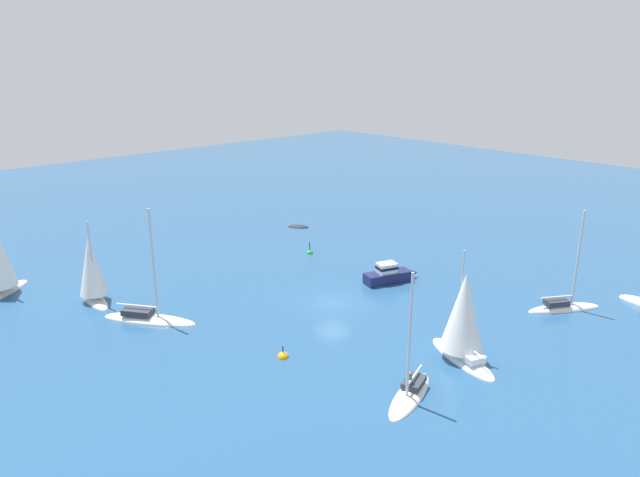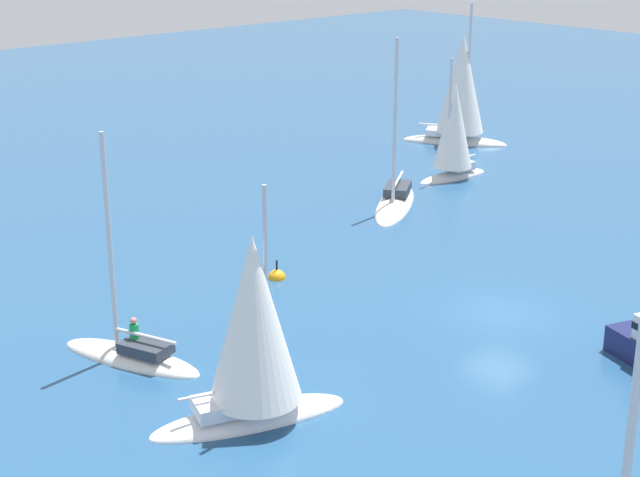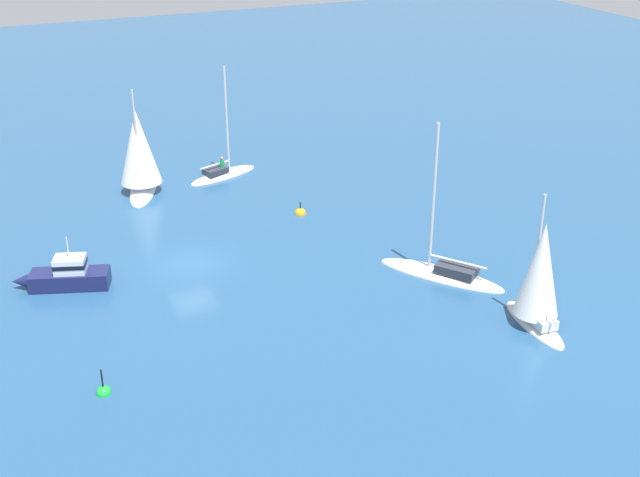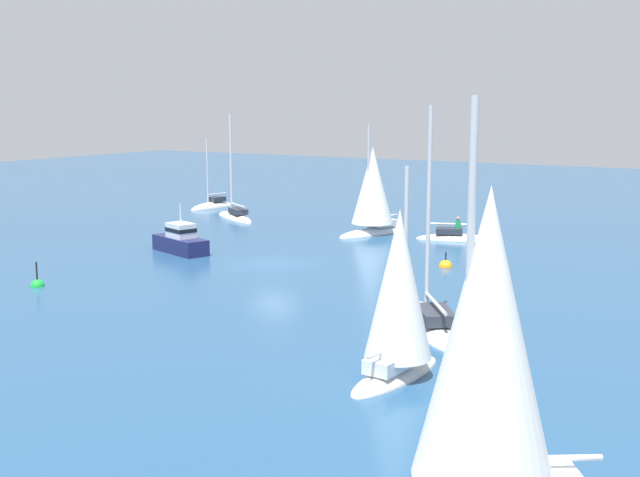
{
  "view_description": "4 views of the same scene",
  "coord_description": "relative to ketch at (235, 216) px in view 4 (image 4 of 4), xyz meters",
  "views": [
    {
      "loc": [
        -30.36,
        -31.41,
        19.28
      ],
      "look_at": [
        4.63,
        6.56,
        2.99
      ],
      "focal_mm": 32.94,
      "sensor_mm": 36.0,
      "label": 1
    },
    {
      "loc": [
        20.98,
        -28.46,
        15.01
      ],
      "look_at": [
        -4.99,
        -4.92,
        2.87
      ],
      "focal_mm": 54.66,
      "sensor_mm": 36.0,
      "label": 2
    },
    {
      "loc": [
        10.0,
        41.09,
        21.34
      ],
      "look_at": [
        -6.4,
        3.97,
        2.11
      ],
      "focal_mm": 45.54,
      "sensor_mm": 36.0,
      "label": 3
    },
    {
      "loc": [
        -24.68,
        36.4,
        8.87
      ],
      "look_at": [
        0.4,
        -5.73,
        0.57
      ],
      "focal_mm": 45.0,
      "sensor_mm": 36.0,
      "label": 4
    }
  ],
  "objects": [
    {
      "name": "ground_plane",
      "position": [
        -12.57,
        13.23,
        -0.19
      ],
      "size": [
        160.0,
        160.0,
        0.0
      ],
      "primitive_type": "plane",
      "color": "navy"
    },
    {
      "name": "ketch",
      "position": [
        0.0,
        0.0,
        0.0
      ],
      "size": [
        5.89,
        4.37,
        8.52
      ],
      "rotation": [
        0.0,
        0.0,
        5.73
      ],
      "color": "silver",
      "rests_on": "ground"
    },
    {
      "name": "sloop",
      "position": [
        -18.57,
        0.42,
        -0.01
      ],
      "size": [
        5.87,
        3.37,
        8.41
      ],
      "rotation": [
        0.0,
        0.0,
        3.49
      ],
      "color": "silver",
      "rests_on": "ground"
    },
    {
      "name": "motor_cruiser",
      "position": [
        -5.61,
        13.19,
        0.5
      ],
      "size": [
        5.31,
        2.81,
        3.0
      ],
      "rotation": [
        0.0,
        0.0,
        5.96
      ],
      "color": "#191E4C",
      "rests_on": "ground"
    },
    {
      "name": "sailboat",
      "position": [
        -31.9,
        33.55,
        3.1
      ],
      "size": [
        6.75,
        5.27,
        9.5
      ],
      "rotation": [
        0.0,
        0.0,
        0.58
      ],
      "color": "silver",
      "rests_on": "ground"
    },
    {
      "name": "sloop_1",
      "position": [
        -25.05,
        20.4,
        -0.03
      ],
      "size": [
        5.72,
        7.07,
        9.21
      ],
      "rotation": [
        0.0,
        0.0,
        5.33
      ],
      "color": "silver",
      "rests_on": "ground"
    },
    {
      "name": "sailboat_1",
      "position": [
        -26.53,
        26.69,
        2.34
      ],
      "size": [
        2.42,
        5.03,
        7.25
      ],
      "rotation": [
        0.0,
        0.0,
        4.61
      ],
      "color": "silver",
      "rests_on": "ground"
    },
    {
      "name": "ketch_1",
      "position": [
        5.52,
        -4.2,
        -0.09
      ],
      "size": [
        2.06,
        4.71,
        6.46
      ],
      "rotation": [
        0.0,
        0.0,
        1.39
      ],
      "color": "silver",
      "rests_on": "ground"
    },
    {
      "name": "sailboat_2",
      "position": [
        -12.53,
        1.03,
        2.51
      ],
      "size": [
        3.72,
        6.51,
        7.84
      ],
      "rotation": [
        0.0,
        0.0,
        1.24
      ],
      "color": "white",
      "rests_on": "ground"
    },
    {
      "name": "channel_buoy",
      "position": [
        -5.71,
        23.77,
        -0.18
      ],
      "size": [
        0.68,
        0.68,
        1.55
      ],
      "color": "green",
      "rests_on": "ground"
    },
    {
      "name": "mooring_buoy",
      "position": [
        -21.14,
        9.09,
        -0.19
      ],
      "size": [
        0.75,
        0.75,
        1.18
      ],
      "color": "orange",
      "rests_on": "ground"
    }
  ]
}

